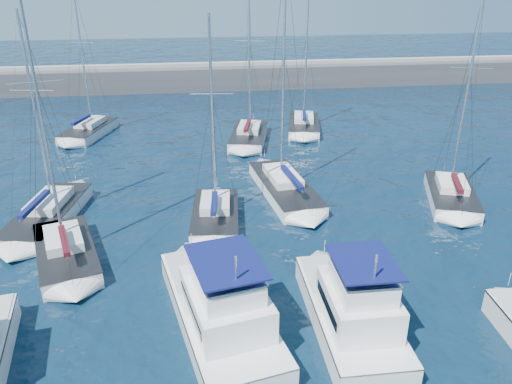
{
  "coord_description": "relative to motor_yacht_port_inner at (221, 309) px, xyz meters",
  "views": [
    {
      "loc": [
        -3.41,
        -19.02,
        15.23
      ],
      "look_at": [
        0.28,
        8.16,
        3.0
      ],
      "focal_mm": 35.0,
      "sensor_mm": 36.0,
      "label": 1
    }
  ],
  "objects": [
    {
      "name": "motor_yacht_stbd_inner",
      "position": [
        5.86,
        -0.9,
        0.0
      ],
      "size": [
        3.47,
        8.69,
        4.69
      ],
      "rotation": [
        0.0,
        0.0,
        -0.01
      ],
      "color": "white",
      "rests_on": "ground"
    },
    {
      "name": "motor_yacht_port_inner",
      "position": [
        0.0,
        0.0,
        0.0
      ],
      "size": [
        5.69,
        10.73,
        4.69
      ],
      "rotation": [
        0.0,
        0.0,
        0.21
      ],
      "color": "white",
      "rests_on": "ground"
    },
    {
      "name": "sailboat_back_a",
      "position": [
        -11.08,
        31.51,
        -0.61
      ],
      "size": [
        5.16,
        8.03,
        14.29
      ],
      "rotation": [
        0.0,
        0.0,
        -0.31
      ],
      "color": "silver",
      "rests_on": "ground"
    },
    {
      "name": "sailboat_mid_c",
      "position": [
        0.36,
        10.79,
        -0.61
      ],
      "size": [
        3.59,
        7.12,
        13.39
      ],
      "rotation": [
        0.0,
        0.0,
        -0.09
      ],
      "color": "silver",
      "rests_on": "ground"
    },
    {
      "name": "ground",
      "position": [
        2.47,
        0.47,
        -1.13
      ],
      "size": [
        220.0,
        220.0,
        0.0
      ],
      "primitive_type": "plane",
      "color": "black",
      "rests_on": "ground"
    },
    {
      "name": "sailboat_back_c",
      "position": [
        10.69,
        30.35,
        -0.6
      ],
      "size": [
        4.54,
        7.89,
        14.91
      ],
      "rotation": [
        0.0,
        0.0,
        -0.21
      ],
      "color": "white",
      "rests_on": "ground"
    },
    {
      "name": "sailboat_back_b",
      "position": [
        4.62,
        27.51,
        -0.61
      ],
      "size": [
        4.85,
        8.41,
        14.92
      ],
      "rotation": [
        0.0,
        0.0,
        -0.23
      ],
      "color": "silver",
      "rests_on": "ground"
    },
    {
      "name": "breakwater",
      "position": [
        2.47,
        52.47,
        -0.08
      ],
      "size": [
        160.0,
        6.0,
        4.45
      ],
      "color": "#424244",
      "rests_on": "ground"
    },
    {
      "name": "sailboat_mid_a",
      "position": [
        -10.58,
        12.47,
        -0.63
      ],
      "size": [
        4.47,
        9.04,
        13.59
      ],
      "rotation": [
        0.0,
        0.0,
        -0.17
      ],
      "color": "silver",
      "rests_on": "ground"
    },
    {
      "name": "sailboat_mid_b",
      "position": [
        -8.37,
        7.18,
        -0.58
      ],
      "size": [
        5.07,
        7.88,
        16.18
      ],
      "rotation": [
        0.0,
        0.0,
        0.3
      ],
      "color": "silver",
      "rests_on": "ground"
    },
    {
      "name": "sailboat_mid_d",
      "position": [
        5.72,
        14.7,
        -0.6
      ],
      "size": [
        4.27,
        9.74,
        16.78
      ],
      "rotation": [
        0.0,
        0.0,
        0.12
      ],
      "color": "white",
      "rests_on": "ground"
    },
    {
      "name": "sailboat_mid_e",
      "position": [
        17.29,
        11.75,
        -0.59
      ],
      "size": [
        5.21,
        7.63,
        14.98
      ],
      "rotation": [
        0.0,
        0.0,
        -0.34
      ],
      "color": "white",
      "rests_on": "ground"
    }
  ]
}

